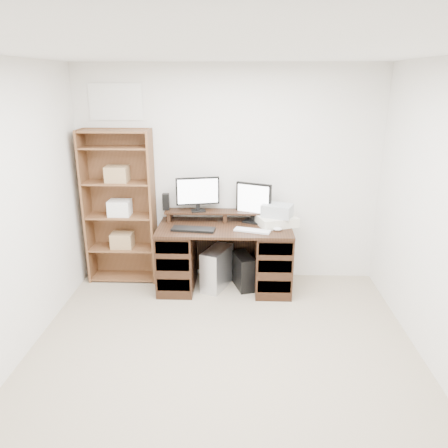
# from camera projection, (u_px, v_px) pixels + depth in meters

# --- Properties ---
(room) EXTENTS (3.54, 4.04, 2.54)m
(room) POSITION_uv_depth(u_px,v_px,m) (221.00, 234.00, 3.18)
(room) COLOR tan
(room) RESTS_ON ground
(desk) EXTENTS (1.50, 0.70, 0.75)m
(desk) POSITION_uv_depth(u_px,v_px,m) (225.00, 256.00, 5.01)
(desk) COLOR black
(desk) RESTS_ON ground
(riser_shelf) EXTENTS (1.40, 0.22, 0.12)m
(riser_shelf) POSITION_uv_depth(u_px,v_px,m) (225.00, 213.00, 5.06)
(riser_shelf) COLOR black
(riser_shelf) RESTS_ON desk
(monitor_wide) EXTENTS (0.49, 0.16, 0.39)m
(monitor_wide) POSITION_uv_depth(u_px,v_px,m) (198.00, 192.00, 4.99)
(monitor_wide) COLOR black
(monitor_wide) RESTS_ON riser_shelf
(monitor_small) EXTENTS (0.40, 0.23, 0.46)m
(monitor_small) POSITION_uv_depth(u_px,v_px,m) (253.00, 201.00, 4.98)
(monitor_small) COLOR black
(monitor_small) RESTS_ON desk
(speaker) EXTENTS (0.08, 0.08, 0.19)m
(speaker) POSITION_uv_depth(u_px,v_px,m) (166.00, 202.00, 5.07)
(speaker) COLOR black
(speaker) RESTS_ON riser_shelf
(keyboard_black) EXTENTS (0.49, 0.21, 0.03)m
(keyboard_black) POSITION_uv_depth(u_px,v_px,m) (193.00, 229.00, 4.76)
(keyboard_black) COLOR black
(keyboard_black) RESTS_ON desk
(keyboard_white) EXTENTS (0.41, 0.23, 0.02)m
(keyboard_white) POSITION_uv_depth(u_px,v_px,m) (252.00, 231.00, 4.73)
(keyboard_white) COLOR silver
(keyboard_white) RESTS_ON desk
(mouse) EXTENTS (0.12, 0.10, 0.04)m
(mouse) POSITION_uv_depth(u_px,v_px,m) (278.00, 229.00, 4.75)
(mouse) COLOR silver
(mouse) RESTS_ON desk
(printer) EXTENTS (0.49, 0.43, 0.10)m
(printer) POSITION_uv_depth(u_px,v_px,m) (277.00, 221.00, 4.93)
(printer) COLOR beige
(printer) RESTS_ON desk
(basket) EXTENTS (0.38, 0.33, 0.14)m
(basket) POSITION_uv_depth(u_px,v_px,m) (277.00, 210.00, 4.89)
(basket) COLOR #A8AEB3
(basket) RESTS_ON printer
(tower_silver) EXTENTS (0.38, 0.52, 0.48)m
(tower_silver) POSITION_uv_depth(u_px,v_px,m) (217.00, 268.00, 5.06)
(tower_silver) COLOR silver
(tower_silver) RESTS_ON ground
(tower_black) EXTENTS (0.28, 0.43, 0.40)m
(tower_black) POSITION_uv_depth(u_px,v_px,m) (243.00, 271.00, 5.08)
(tower_black) COLOR black
(tower_black) RESTS_ON ground
(bookshelf) EXTENTS (0.80, 0.30, 1.80)m
(bookshelf) POSITION_uv_depth(u_px,v_px,m) (120.00, 206.00, 5.09)
(bookshelf) COLOR brown
(bookshelf) RESTS_ON ground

